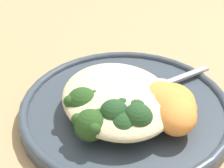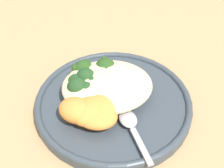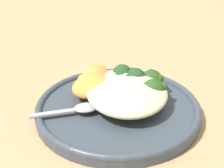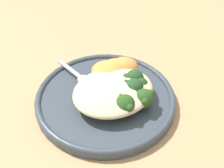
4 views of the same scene
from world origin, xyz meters
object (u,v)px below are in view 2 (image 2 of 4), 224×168
object	(u,v)px
broccoli_stalk_4	(87,75)
spoon	(130,124)
quinoa_mound	(107,86)
sweet_potato_chunk_0	(76,110)
broccoli_stalk_3	(106,75)
broccoli_stalk_5	(88,92)
broccoli_stalk_0	(125,94)
kale_tuft	(84,85)
broccoli_stalk_1	(125,90)
sweet_potato_chunk_3	(90,110)
plate	(112,103)
sweet_potato_chunk_2	(101,106)
broccoli_stalk_2	(116,90)
sweet_potato_chunk_1	(96,115)

from	to	relation	value
broccoli_stalk_4	spoon	xyz separation A→B (m)	(0.06, -0.11, -0.01)
quinoa_mound	sweet_potato_chunk_0	bearing A→B (deg)	-138.08
broccoli_stalk_3	broccoli_stalk_5	distance (m)	0.05
broccoli_stalk_0	kale_tuft	world-z (taller)	kale_tuft
broccoli_stalk_1	sweet_potato_chunk_3	bearing A→B (deg)	175.87
plate	sweet_potato_chunk_2	xyz separation A→B (m)	(-0.02, -0.03, 0.03)
broccoli_stalk_4	broccoli_stalk_5	world-z (taller)	broccoli_stalk_4
broccoli_stalk_2	sweet_potato_chunk_1	size ratio (longest dim) A/B	1.44
sweet_potato_chunk_0	sweet_potato_chunk_2	bearing A→B (deg)	8.31
plate	broccoli_stalk_3	distance (m)	0.05
broccoli_stalk_3	sweet_potato_chunk_2	size ratio (longest dim) A/B	1.71
broccoli_stalk_4	broccoli_stalk_5	xyz separation A→B (m)	(-0.00, -0.04, -0.00)
plate	kale_tuft	size ratio (longest dim) A/B	4.41
broccoli_stalk_0	spoon	bearing A→B (deg)	-121.89
sweet_potato_chunk_2	broccoli_stalk_3	bearing A→B (deg)	76.66
broccoli_stalk_2	sweet_potato_chunk_3	world-z (taller)	sweet_potato_chunk_3
broccoli_stalk_4	sweet_potato_chunk_1	xyz separation A→B (m)	(0.01, -0.10, -0.00)
broccoli_stalk_1	broccoli_stalk_5	bearing A→B (deg)	140.99
broccoli_stalk_5	plate	bearing A→B (deg)	-143.46
sweet_potato_chunk_3	spoon	size ratio (longest dim) A/B	0.60
broccoli_stalk_3	sweet_potato_chunk_3	world-z (taller)	broccoli_stalk_3
broccoli_stalk_1	broccoli_stalk_4	world-z (taller)	broccoli_stalk_4
kale_tuft	sweet_potato_chunk_0	bearing A→B (deg)	-106.65
broccoli_stalk_2	broccoli_stalk_5	xyz separation A→B (m)	(-0.05, -0.00, 0.00)
plate	sweet_potato_chunk_0	size ratio (longest dim) A/B	4.70
broccoli_stalk_0	sweet_potato_chunk_3	xyz separation A→B (m)	(-0.06, -0.03, 0.01)
quinoa_mound	broccoli_stalk_0	world-z (taller)	quinoa_mound
broccoli_stalk_4	sweet_potato_chunk_0	distance (m)	0.09
broccoli_stalk_2	sweet_potato_chunk_2	bearing A→B (deg)	174.66
quinoa_mound	sweet_potato_chunk_2	bearing A→B (deg)	-110.27
sweet_potato_chunk_2	sweet_potato_chunk_3	bearing A→B (deg)	-156.37
broccoli_stalk_5	sweet_potato_chunk_2	xyz separation A→B (m)	(0.02, -0.04, 0.00)
sweet_potato_chunk_0	sweet_potato_chunk_1	bearing A→B (deg)	-19.54
sweet_potato_chunk_3	quinoa_mound	bearing A→B (deg)	56.59
broccoli_stalk_2	sweet_potato_chunk_0	bearing A→B (deg)	155.44
broccoli_stalk_4	sweet_potato_chunk_0	size ratio (longest dim) A/B	1.98
sweet_potato_chunk_1	kale_tuft	xyz separation A→B (m)	(-0.01, 0.07, 0.01)
broccoli_stalk_2	kale_tuft	world-z (taller)	kale_tuft
quinoa_mound	broccoli_stalk_1	distance (m)	0.03
broccoli_stalk_0	broccoli_stalk_5	xyz separation A→B (m)	(-0.06, 0.01, 0.00)
broccoli_stalk_1	sweet_potato_chunk_2	distance (m)	0.06
kale_tuft	spoon	bearing A→B (deg)	-51.38
broccoli_stalk_4	kale_tuft	bearing A→B (deg)	147.11
broccoli_stalk_1	kale_tuft	xyz separation A→B (m)	(-0.07, 0.01, 0.01)
broccoli_stalk_3	sweet_potato_chunk_3	distance (m)	0.09
broccoli_stalk_0	broccoli_stalk_2	size ratio (longest dim) A/B	0.93
broccoli_stalk_3	broccoli_stalk_5	world-z (taller)	broccoli_stalk_3
sweet_potato_chunk_3	broccoli_stalk_3	bearing A→B (deg)	66.23
spoon	sweet_potato_chunk_1	bearing A→B (deg)	-118.98
sweet_potato_chunk_3	broccoli_stalk_4	bearing A→B (deg)	88.82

